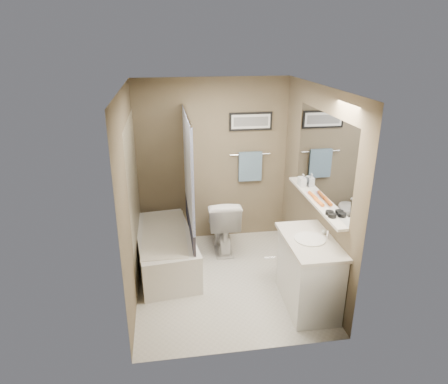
{
  "coord_description": "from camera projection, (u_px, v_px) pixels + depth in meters",
  "views": [
    {
      "loc": [
        -0.68,
        -4.29,
        2.9
      ],
      "look_at": [
        0.0,
        0.15,
        1.15
      ],
      "focal_mm": 32.0,
      "sensor_mm": 36.0,
      "label": 1
    }
  ],
  "objects": [
    {
      "name": "art_frame",
      "position": [
        251.0,
        121.0,
        5.66
      ],
      "size": [
        0.62,
        0.02,
        0.26
      ],
      "primitive_type": "cube",
      "color": "black",
      "rests_on": "wall_back"
    },
    {
      "name": "tub_rim",
      "position": [
        164.0,
        233.0,
        5.22
      ],
      "size": [
        0.56,
        1.36,
        0.02
      ],
      "primitive_type": "cube",
      "color": "beige",
      "rests_on": "bathtub"
    },
    {
      "name": "bathtub",
      "position": [
        165.0,
        250.0,
        5.31
      ],
      "size": [
        0.87,
        1.57,
        0.5
      ],
      "primitive_type": "cube",
      "rotation": [
        0.0,
        0.0,
        0.12
      ],
      "color": "white",
      "rests_on": "ground"
    },
    {
      "name": "mirror",
      "position": [
        323.0,
        158.0,
        4.53
      ],
      "size": [
        0.02,
        1.6,
        1.0
      ],
      "primitive_type": "cube",
      "color": "silver",
      "rests_on": "wall_right"
    },
    {
      "name": "wall_right",
      "position": [
        314.0,
        188.0,
        4.81
      ],
      "size": [
        0.04,
        2.5,
        2.4
      ],
      "primitive_type": "cube",
      "color": "brown",
      "rests_on": "ground"
    },
    {
      "name": "sink_basin",
      "position": [
        310.0,
        239.0,
        4.34
      ],
      "size": [
        0.34,
        0.34,
        0.01
      ],
      "primitive_type": "cylinder",
      "color": "white",
      "rests_on": "countertop"
    },
    {
      "name": "towel_bar",
      "position": [
        250.0,
        154.0,
        5.82
      ],
      "size": [
        0.6,
        0.02,
        0.02
      ],
      "primitive_type": "cylinder",
      "rotation": [
        0.0,
        1.57,
        0.0
      ],
      "color": "silver",
      "rests_on": "wall_back"
    },
    {
      "name": "curtain_lower",
      "position": [
        190.0,
        224.0,
        5.29
      ],
      "size": [
        0.03,
        1.45,
        0.36
      ],
      "primitive_type": "cube",
      "color": "#272B4A",
      "rests_on": "curtain_rod"
    },
    {
      "name": "art_mat",
      "position": [
        251.0,
        122.0,
        5.65
      ],
      "size": [
        0.56,
        0.0,
        0.2
      ],
      "primitive_type": "cube",
      "color": "white",
      "rests_on": "art_frame"
    },
    {
      "name": "wall_front",
      "position": [
        248.0,
        243.0,
        3.53
      ],
      "size": [
        2.2,
        0.04,
        2.4
      ],
      "primitive_type": "cube",
      "color": "brown",
      "rests_on": "ground"
    },
    {
      "name": "ground",
      "position": [
        226.0,
        280.0,
        5.1
      ],
      "size": [
        2.5,
        2.5,
        0.0
      ],
      "primitive_type": "plane",
      "color": "silver",
      "rests_on": "ground"
    },
    {
      "name": "faucet_spout",
      "position": [
        328.0,
        234.0,
        4.35
      ],
      "size": [
        0.02,
        0.02,
        0.1
      ],
      "primitive_type": "cylinder",
      "color": "white",
      "rests_on": "countertop"
    },
    {
      "name": "shelf",
      "position": [
        314.0,
        200.0,
        4.71
      ],
      "size": [
        0.12,
        1.6,
        0.03
      ],
      "primitive_type": "cube",
      "color": "silver",
      "rests_on": "wall_right"
    },
    {
      "name": "curtain_upper",
      "position": [
        188.0,
        165.0,
        4.99
      ],
      "size": [
        0.03,
        1.45,
        1.28
      ],
      "primitive_type": "cube",
      "color": "white",
      "rests_on": "curtain_rod"
    },
    {
      "name": "soap_bottle",
      "position": [
        303.0,
        180.0,
        5.07
      ],
      "size": [
        0.08,
        0.08,
        0.17
      ],
      "primitive_type": "imported",
      "rotation": [
        0.0,
        0.0,
        0.04
      ],
      "color": "#999999",
      "rests_on": "shelf"
    },
    {
      "name": "curtain_rod",
      "position": [
        186.0,
        113.0,
        4.76
      ],
      "size": [
        0.02,
        1.55,
        0.02
      ],
      "primitive_type": "cylinder",
      "rotation": [
        1.57,
        0.0,
        0.0
      ],
      "color": "silver",
      "rests_on": "wall_left"
    },
    {
      "name": "vanity",
      "position": [
        309.0,
        274.0,
        4.5
      ],
      "size": [
        0.53,
        0.92,
        0.8
      ],
      "primitive_type": "cube",
      "rotation": [
        0.0,
        0.0,
        -0.03
      ],
      "color": "silver",
      "rests_on": "ground"
    },
    {
      "name": "hair_brush_front",
      "position": [
        319.0,
        202.0,
        4.57
      ],
      "size": [
        0.05,
        0.22,
        0.04
      ],
      "primitive_type": "cylinder",
      "rotation": [
        1.57,
        0.0,
        0.07
      ],
      "color": "orange",
      "rests_on": "shelf"
    },
    {
      "name": "tile_surround",
      "position": [
        135.0,
        198.0,
        5.04
      ],
      "size": [
        0.02,
        1.55,
        2.0
      ],
      "primitive_type": "cube",
      "color": "tan",
      "rests_on": "wall_left"
    },
    {
      "name": "wall_back",
      "position": [
        213.0,
        162.0,
        5.8
      ],
      "size": [
        2.2,
        0.04,
        2.4
      ],
      "primitive_type": "cube",
      "color": "brown",
      "rests_on": "ground"
    },
    {
      "name": "pink_comb",
      "position": [
        310.0,
        194.0,
        4.84
      ],
      "size": [
        0.04,
        0.16,
        0.01
      ],
      "primitive_type": "cube",
      "rotation": [
        0.0,
        0.0,
        0.06
      ],
      "color": "pink",
      "rests_on": "shelf"
    },
    {
      "name": "glass_jar",
      "position": [
        300.0,
        181.0,
        5.16
      ],
      "size": [
        0.08,
        0.08,
        0.1
      ],
      "primitive_type": "cylinder",
      "color": "silver",
      "rests_on": "shelf"
    },
    {
      "name": "door_handle",
      "position": [
        270.0,
        258.0,
        3.67
      ],
      "size": [
        0.1,
        0.02,
        0.02
      ],
      "primitive_type": "cylinder",
      "rotation": [
        0.0,
        1.57,
        0.0
      ],
      "color": "silver",
      "rests_on": "door"
    },
    {
      "name": "countertop",
      "position": [
        311.0,
        241.0,
        4.35
      ],
      "size": [
        0.54,
        0.96,
        0.04
      ],
      "primitive_type": "cube",
      "color": "beige",
      "rests_on": "vanity"
    },
    {
      "name": "wall_left",
      "position": [
        132.0,
        198.0,
        4.51
      ],
      "size": [
        0.04,
        2.5,
        2.4
      ],
      "primitive_type": "cube",
      "color": "brown",
      "rests_on": "ground"
    },
    {
      "name": "towel",
      "position": [
        250.0,
        166.0,
        5.87
      ],
      "size": [
        0.34,
        0.05,
        0.44
      ],
      "primitive_type": "cube",
      "color": "#87ACC4",
      "rests_on": "towel_bar"
    },
    {
      "name": "ceiling",
      "position": [
        226.0,
        89.0,
        4.23
      ],
      "size": [
        2.2,
        2.5,
        0.04
      ],
      "primitive_type": "cube",
      "color": "white",
      "rests_on": "wall_back"
    },
    {
      "name": "art_image",
      "position": [
        251.0,
        122.0,
        5.65
      ],
      "size": [
        0.5,
        0.0,
        0.13
      ],
      "primitive_type": "cube",
      "color": "#595959",
      "rests_on": "art_mat"
    },
    {
      "name": "candle_bowl_near",
      "position": [
        332.0,
        215.0,
        4.22
      ],
      "size": [
        0.09,
        0.09,
        0.04
      ],
      "primitive_type": "cylinder",
      "color": "black",
      "rests_on": "shelf"
    },
    {
      "name": "door",
      "position": [
        306.0,
        258.0,
        3.67
      ],
      "size": [
        0.8,
        0.02,
        2.0
      ],
      "primitive_type": "cube",
      "color": "silver",
      "rests_on": "wall_front"
    },
    {
      "name": "hair_brush_back",
      "position": [
        313.0,
        196.0,
        4.75
      ],
      "size": [
        0.05,
        0.22,
        0.04
      ],
      "primitive_type": "cylinder",
      "rotation": [
        1.57,
        0.0,
        0.04
      ],
      "color": "#C7591C",
      "rests_on": "shelf"
    },
    {
      "name": "toilet",
      "position": [
        222.0,
        223.0,
        5.72
      ],
      "size": [
        0.46,
        0.8,
        0.8
      ],
      "primitive_type": "imported",
      "rotation": [
        0.0,
        0.0,
        3.12
      ],
      "color": "white",
      "rests_on": "ground"
    },
    {
      "name": "faucet_knob",
      "position": [
        324.0,
        232.0,
        4.45
      ],
      "size": [
        0.05,
        0.05,
        0.05
      ],
      "primitive_type": "sphere",
      "color": "silver",
      "rests_on": "countertop"
    },
    {
      "name": "candle_bowl_far",
      "position": [
        330.0,
        213.0,
        4.28
      ],
      "size": [
        0.09,
        0.09,
        0.04
      ],
      "primitive_type": "cylinder",
      "color": "black",
      "rests_on": "shelf"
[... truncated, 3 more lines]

